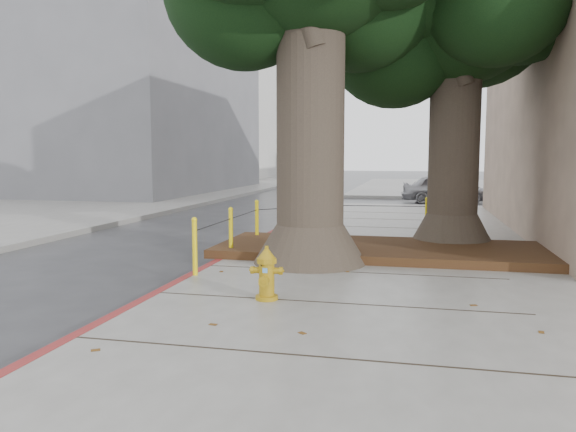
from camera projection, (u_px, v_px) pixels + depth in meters
name	position (u px, v px, depth m)	size (l,w,h in m)	color
ground	(294.00, 311.00, 7.48)	(140.00, 140.00, 0.00)	#28282B
sidewalk_far	(489.00, 187.00, 35.21)	(16.00, 20.00, 0.15)	slate
curb_red	(217.00, 264.00, 10.34)	(0.14, 26.00, 0.16)	maroon
planter_bed	(381.00, 250.00, 11.04)	(6.40, 2.60, 0.16)	black
building_far_grey	(117.00, 85.00, 31.49)	(12.00, 16.00, 12.00)	slate
building_far_white	(221.00, 99.00, 54.06)	(12.00, 18.00, 15.00)	silver
tree_far	(475.00, 11.00, 11.52)	(4.50, 3.80, 7.17)	#4C3F33
bollard_ring	(298.00, 222.00, 11.85)	(3.79, 5.39, 0.95)	yellow
fire_hydrant	(267.00, 274.00, 7.48)	(0.38, 0.34, 0.73)	#B08712
car_silver	(444.00, 189.00, 24.61)	(1.47, 3.66, 1.25)	#98999D
car_dark	(114.00, 187.00, 27.58)	(1.49, 3.67, 1.07)	black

